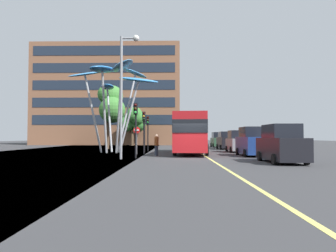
{
  "coord_description": "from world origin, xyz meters",
  "views": [
    {
      "loc": [
        -1.16,
        -21.29,
        1.53
      ],
      "look_at": [
        -1.66,
        5.93,
        2.5
      ],
      "focal_mm": 32.51,
      "sensor_mm": 36.0,
      "label": 1
    }
  ],
  "objects_px": {
    "car_parked_near": "(281,145)",
    "leaf_sculpture": "(116,81)",
    "traffic_light_kerb_far": "(144,123)",
    "car_side_street": "(226,141)",
    "traffic_light_kerb_near": "(136,119)",
    "car_parked_mid": "(253,142)",
    "red_bus": "(191,132)",
    "street_lamp": "(125,81)",
    "traffic_light_opposite": "(148,126)",
    "pedestrian": "(156,145)",
    "traffic_light_island_mid": "(144,126)",
    "car_parked_far": "(237,142)",
    "car_far_side": "(218,140)",
    "no_entry_sign": "(137,136)"
  },
  "relations": [
    {
      "from": "traffic_light_kerb_near",
      "to": "leaf_sculpture",
      "type": "bearing_deg",
      "value": 110.32
    },
    {
      "from": "no_entry_sign",
      "to": "traffic_light_opposite",
      "type": "bearing_deg",
      "value": 84.92
    },
    {
      "from": "traffic_light_kerb_near",
      "to": "traffic_light_island_mid",
      "type": "xyz_separation_m",
      "value": [
        -0.2,
        8.52,
        -0.23
      ]
    },
    {
      "from": "red_bus",
      "to": "traffic_light_kerb_near",
      "type": "height_order",
      "value": "traffic_light_kerb_near"
    },
    {
      "from": "car_parked_near",
      "to": "pedestrian",
      "type": "height_order",
      "value": "car_parked_near"
    },
    {
      "from": "car_far_side",
      "to": "street_lamp",
      "type": "bearing_deg",
      "value": -112.49
    },
    {
      "from": "traffic_light_island_mid",
      "to": "street_lamp",
      "type": "bearing_deg",
      "value": -92.97
    },
    {
      "from": "leaf_sculpture",
      "to": "car_parked_mid",
      "type": "height_order",
      "value": "leaf_sculpture"
    },
    {
      "from": "traffic_light_kerb_near",
      "to": "street_lamp",
      "type": "xyz_separation_m",
      "value": [
        -0.68,
        -0.66,
        2.53
      ]
    },
    {
      "from": "traffic_light_kerb_near",
      "to": "car_parked_mid",
      "type": "relative_size",
      "value": 0.88
    },
    {
      "from": "car_far_side",
      "to": "no_entry_sign",
      "type": "distance_m",
      "value": 20.6
    },
    {
      "from": "car_parked_mid",
      "to": "pedestrian",
      "type": "distance_m",
      "value": 7.76
    },
    {
      "from": "traffic_light_opposite",
      "to": "street_lamp",
      "type": "height_order",
      "value": "street_lamp"
    },
    {
      "from": "traffic_light_kerb_near",
      "to": "car_parked_mid",
      "type": "height_order",
      "value": "traffic_light_kerb_near"
    },
    {
      "from": "leaf_sculpture",
      "to": "traffic_light_island_mid",
      "type": "xyz_separation_m",
      "value": [
        2.78,
        0.47,
        -4.43
      ]
    },
    {
      "from": "traffic_light_kerb_far",
      "to": "car_parked_far",
      "type": "relative_size",
      "value": 1.0
    },
    {
      "from": "car_parked_mid",
      "to": "traffic_light_island_mid",
      "type": "bearing_deg",
      "value": 148.9
    },
    {
      "from": "car_parked_near",
      "to": "leaf_sculpture",
      "type": "bearing_deg",
      "value": 136.81
    },
    {
      "from": "traffic_light_opposite",
      "to": "street_lamp",
      "type": "relative_size",
      "value": 0.43
    },
    {
      "from": "leaf_sculpture",
      "to": "traffic_light_island_mid",
      "type": "distance_m",
      "value": 5.25
    },
    {
      "from": "traffic_light_island_mid",
      "to": "red_bus",
      "type": "bearing_deg",
      "value": -25.4
    },
    {
      "from": "pedestrian",
      "to": "traffic_light_kerb_far",
      "type": "bearing_deg",
      "value": 118.49
    },
    {
      "from": "traffic_light_island_mid",
      "to": "traffic_light_opposite",
      "type": "distance_m",
      "value": 2.47
    },
    {
      "from": "car_parked_mid",
      "to": "car_parked_far",
      "type": "height_order",
      "value": "car_parked_mid"
    },
    {
      "from": "car_parked_near",
      "to": "street_lamp",
      "type": "relative_size",
      "value": 0.53
    },
    {
      "from": "car_parked_mid",
      "to": "street_lamp",
      "type": "distance_m",
      "value": 11.19
    },
    {
      "from": "red_bus",
      "to": "car_far_side",
      "type": "height_order",
      "value": "red_bus"
    },
    {
      "from": "pedestrian",
      "to": "car_far_side",
      "type": "bearing_deg",
      "value": 68.04
    },
    {
      "from": "car_parked_far",
      "to": "street_lamp",
      "type": "height_order",
      "value": "street_lamp"
    },
    {
      "from": "red_bus",
      "to": "car_side_street",
      "type": "distance_m",
      "value": 11.13
    },
    {
      "from": "red_bus",
      "to": "car_parked_mid",
      "type": "height_order",
      "value": "red_bus"
    },
    {
      "from": "car_parked_far",
      "to": "pedestrian",
      "type": "distance_m",
      "value": 9.52
    },
    {
      "from": "leaf_sculpture",
      "to": "car_parked_mid",
      "type": "xyz_separation_m",
      "value": [
        11.99,
        -5.09,
        -5.96
      ]
    },
    {
      "from": "traffic_light_kerb_far",
      "to": "traffic_light_opposite",
      "type": "relative_size",
      "value": 1.01
    },
    {
      "from": "car_parked_far",
      "to": "no_entry_sign",
      "type": "height_order",
      "value": "no_entry_sign"
    },
    {
      "from": "traffic_light_kerb_near",
      "to": "traffic_light_island_mid",
      "type": "distance_m",
      "value": 8.53
    },
    {
      "from": "traffic_light_kerb_far",
      "to": "car_side_street",
      "type": "distance_m",
      "value": 14.01
    },
    {
      "from": "car_parked_mid",
      "to": "traffic_light_kerb_far",
      "type": "bearing_deg",
      "value": 161.98
    },
    {
      "from": "traffic_light_island_mid",
      "to": "car_parked_near",
      "type": "height_order",
      "value": "traffic_light_island_mid"
    },
    {
      "from": "leaf_sculpture",
      "to": "pedestrian",
      "type": "distance_m",
      "value": 8.74
    },
    {
      "from": "pedestrian",
      "to": "no_entry_sign",
      "type": "height_order",
      "value": "no_entry_sign"
    },
    {
      "from": "traffic_light_island_mid",
      "to": "car_side_street",
      "type": "relative_size",
      "value": 0.78
    },
    {
      "from": "traffic_light_island_mid",
      "to": "pedestrian",
      "type": "height_order",
      "value": "traffic_light_island_mid"
    },
    {
      "from": "car_parked_far",
      "to": "car_side_street",
      "type": "relative_size",
      "value": 0.83
    },
    {
      "from": "traffic_light_kerb_far",
      "to": "street_lamp",
      "type": "xyz_separation_m",
      "value": [
        -0.68,
        -6.56,
        2.61
      ]
    },
    {
      "from": "street_lamp",
      "to": "traffic_light_kerb_near",
      "type": "bearing_deg",
      "value": 44.36
    },
    {
      "from": "car_side_street",
      "to": "street_lamp",
      "type": "distance_m",
      "value": 20.12
    },
    {
      "from": "leaf_sculpture",
      "to": "street_lamp",
      "type": "relative_size",
      "value": 1.08
    },
    {
      "from": "car_parked_mid",
      "to": "pedestrian",
      "type": "relative_size",
      "value": 2.56
    },
    {
      "from": "car_parked_mid",
      "to": "leaf_sculpture",
      "type": "bearing_deg",
      "value": 157.01
    }
  ]
}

